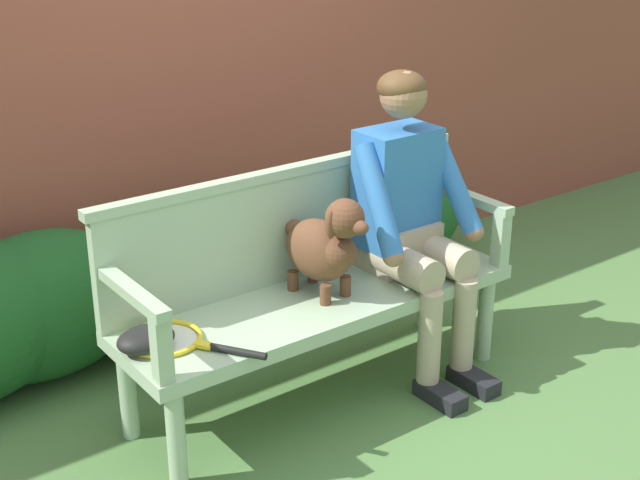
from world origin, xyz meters
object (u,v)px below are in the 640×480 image
at_px(dog_on_bench, 326,245).
at_px(baseball_glove, 146,339).
at_px(garden_bench, 320,309).
at_px(tennis_racket, 171,340).
at_px(person_seated, 409,213).

bearing_deg(dog_on_bench, baseball_glove, 178.54).
relative_size(garden_bench, dog_on_bench, 3.86).
distance_m(garden_bench, baseball_glove, 0.79).
height_order(dog_on_bench, tennis_racket, dog_on_bench).
bearing_deg(garden_bench, baseball_glove, 179.03).
height_order(garden_bench, baseball_glove, baseball_glove).
xyz_separation_m(dog_on_bench, tennis_racket, (-0.70, 0.02, -0.21)).
height_order(dog_on_bench, baseball_glove, dog_on_bench).
xyz_separation_m(person_seated, baseball_glove, (-1.25, 0.03, -0.22)).
relative_size(garden_bench, person_seated, 1.30).
relative_size(person_seated, dog_on_bench, 2.96).
bearing_deg(dog_on_bench, tennis_racket, 178.18).
bearing_deg(garden_bench, dog_on_bench, -17.47).
xyz_separation_m(tennis_racket, baseball_glove, (-0.10, -0.00, 0.04)).
relative_size(garden_bench, tennis_racket, 3.13).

